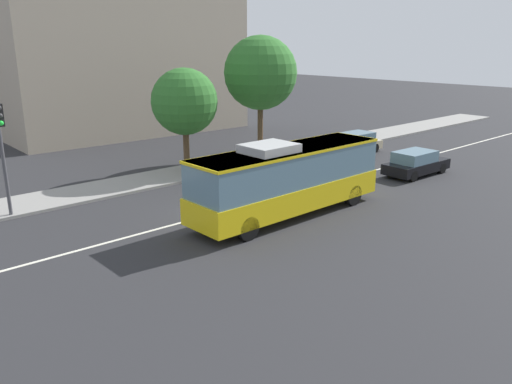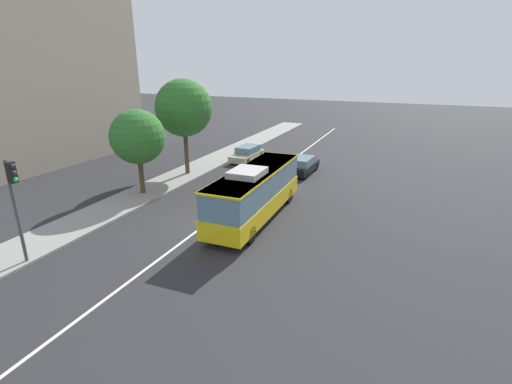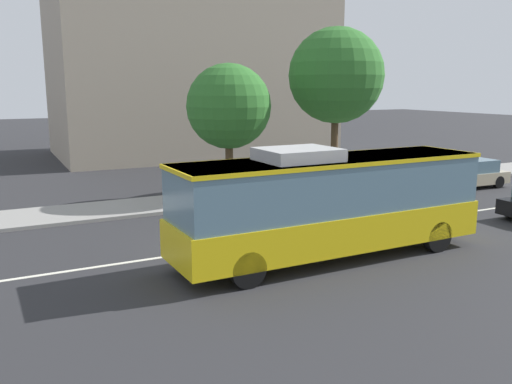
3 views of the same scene
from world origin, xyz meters
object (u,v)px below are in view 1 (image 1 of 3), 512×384
object	(u,v)px
sedan_beige	(354,143)
traffic_light_near_corner	(1,140)
transit_bus	(288,177)
street_tree_kerbside_left	(185,102)
street_tree_kerbside_centre	(260,73)
sedan_black	(416,163)

from	to	relation	value
sedan_beige	traffic_light_near_corner	size ratio (longest dim) A/B	0.88
sedan_beige	transit_bus	bearing A→B (deg)	28.41
street_tree_kerbside_left	street_tree_kerbside_centre	bearing A→B (deg)	-2.03
transit_bus	traffic_light_near_corner	xyz separation A→B (m)	(-9.58, 7.93, 1.75)
sedan_black	traffic_light_near_corner	world-z (taller)	traffic_light_near_corner
traffic_light_near_corner	street_tree_kerbside_centre	xyz separation A→B (m)	(16.25, 1.30, 2.15)
street_tree_kerbside_centre	transit_bus	bearing A→B (deg)	-125.89
transit_bus	sedan_beige	xyz separation A→B (m)	(13.11, 6.41, -1.09)
sedan_black	traffic_light_near_corner	distance (m)	22.10
traffic_light_near_corner	street_tree_kerbside_left	bearing A→B (deg)	97.44
street_tree_kerbside_left	street_tree_kerbside_centre	size ratio (longest dim) A/B	0.77
sedan_black	traffic_light_near_corner	xyz separation A→B (m)	(-20.47, 7.83, 2.84)
sedan_black	street_tree_kerbside_centre	size ratio (longest dim) A/B	0.56
transit_bus	street_tree_kerbside_left	distance (m)	9.80
sedan_black	street_tree_kerbside_left	distance (m)	14.12
transit_bus	sedan_black	xyz separation A→B (m)	(10.89, 0.09, -1.09)
traffic_light_near_corner	street_tree_kerbside_centre	world-z (taller)	street_tree_kerbside_centre
transit_bus	street_tree_kerbside_centre	world-z (taller)	street_tree_kerbside_centre
transit_bus	sedan_black	distance (m)	10.94
traffic_light_near_corner	street_tree_kerbside_centre	bearing A→B (deg)	93.86
transit_bus	traffic_light_near_corner	distance (m)	12.55
street_tree_kerbside_left	transit_bus	bearing A→B (deg)	-95.56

